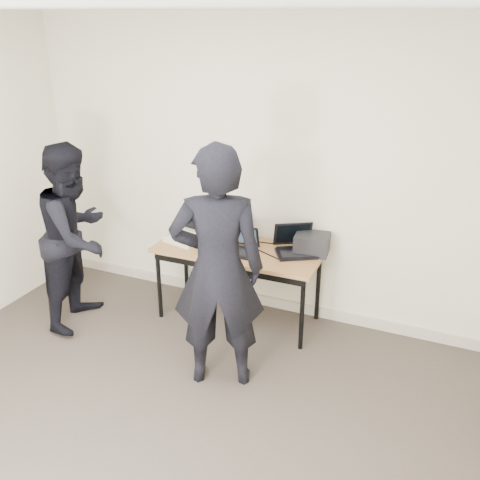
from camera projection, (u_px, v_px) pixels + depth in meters
The scene contains 13 objects.
room at pixel (107, 276), 2.93m from camera, with size 4.60×4.60×2.80m.
desk at pixel (238, 255), 4.83m from camera, with size 1.51×0.68×0.72m.
laptop_beige at pixel (188, 235), 4.97m from camera, with size 0.38×0.38×0.26m.
laptop_center at pixel (240, 246), 4.74m from camera, with size 0.29×0.28×0.22m.
laptop_right at pixel (295, 246), 4.72m from camera, with size 0.46×0.46×0.25m.
leather_satchel at pixel (230, 224), 5.01m from camera, with size 0.38×0.23×0.25m.
tissue at pixel (233, 209), 4.94m from camera, with size 0.13×0.10×0.08m, color white.
equipment_box at pixel (312, 244), 4.70m from camera, with size 0.29×0.25×0.17m, color black.
power_brick at pixel (208, 251), 4.73m from camera, with size 0.08×0.05×0.03m, color black.
cables at pixel (249, 249), 4.78m from camera, with size 1.16×0.43×0.01m.
person_typist at pixel (218, 270), 3.90m from camera, with size 0.69×0.45×1.90m, color black.
person_observer at pixel (76, 236), 4.77m from camera, with size 0.82×0.64×1.68m, color black.
baseboard at pixel (256, 298), 5.33m from camera, with size 4.50×0.03×0.10m, color #B6A997.
Camera 1 is at (1.71, -2.11, 2.68)m, focal length 40.00 mm.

